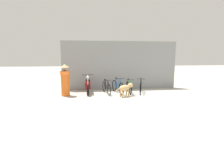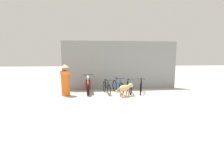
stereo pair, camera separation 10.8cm
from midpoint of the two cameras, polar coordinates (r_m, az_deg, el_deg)
ground_plane at (r=8.11m, az=6.73°, el=-5.58°), size 60.00×60.00×0.00m
shop_wall_back at (r=10.93m, az=3.09°, el=6.06°), size 7.11×0.20×2.96m
bicycle_0 at (r=9.58m, az=-1.48°, el=-1.20°), size 0.46×1.65×0.81m
bicycle_1 at (r=9.71m, az=2.24°, el=-0.93°), size 0.51×1.73×0.88m
bicycle_2 at (r=9.84m, az=5.91°, el=-1.03°), size 0.46×1.66×0.80m
bicycle_3 at (r=9.94m, az=9.72°, el=-0.92°), size 0.62×1.57×0.84m
motorcycle at (r=9.78m, az=-7.49°, el=-0.54°), size 0.58×1.83×1.08m
stray_dog at (r=8.92m, az=4.89°, el=-1.25°), size 1.07×0.74×0.67m
person_in_robes at (r=9.34m, az=-14.68°, el=1.35°), size 0.71×0.71×1.63m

